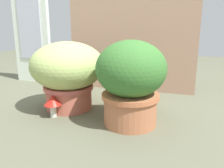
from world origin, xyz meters
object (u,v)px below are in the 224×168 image
object	(u,v)px
cat	(140,89)
mushroom_ornament_red	(53,101)
leafy_planter	(131,80)
grass_planter	(68,71)

from	to	relation	value
cat	mushroom_ornament_red	xyz separation A→B (m)	(-0.45, -0.32, -0.03)
mushroom_ornament_red	leafy_planter	bearing A→B (deg)	5.02
grass_planter	leafy_planter	xyz separation A→B (m)	(0.43, -0.12, 0.00)
grass_planter	mushroom_ornament_red	size ratio (longest dim) A/B	3.50
grass_planter	leafy_planter	size ratio (longest dim) A/B	1.01
leafy_planter	cat	world-z (taller)	leafy_planter
grass_planter	leafy_planter	distance (m)	0.45
leafy_planter	mushroom_ornament_red	world-z (taller)	leafy_planter
leafy_planter	mushroom_ornament_red	size ratio (longest dim) A/B	3.46
leafy_planter	grass_planter	bearing A→B (deg)	164.11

